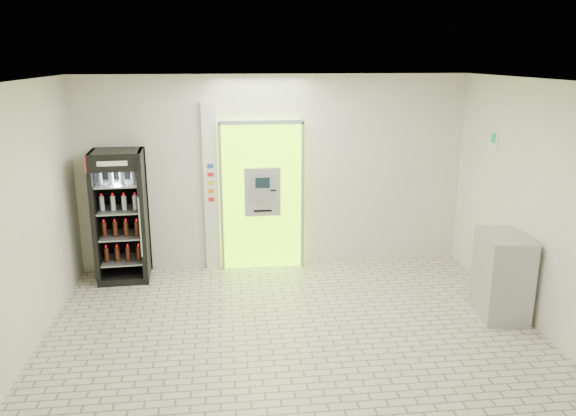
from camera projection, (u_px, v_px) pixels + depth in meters
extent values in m
plane|color=beige|center=(294.00, 338.00, 6.71)|extent=(6.00, 6.00, 0.00)
plane|color=silver|center=(274.00, 173.00, 8.71)|extent=(6.00, 0.00, 6.00)
plane|color=silver|center=(340.00, 316.00, 3.92)|extent=(6.00, 0.00, 6.00)
plane|color=silver|center=(16.00, 226.00, 5.98)|extent=(0.00, 5.00, 5.00)
plane|color=silver|center=(545.00, 209.00, 6.65)|extent=(0.00, 5.00, 5.00)
plane|color=white|center=(295.00, 81.00, 5.92)|extent=(6.00, 6.00, 0.00)
cube|color=#9EFF04|center=(262.00, 196.00, 8.71)|extent=(1.20, 0.12, 2.30)
cube|color=gray|center=(261.00, 122.00, 8.35)|extent=(1.28, 0.04, 0.06)
cube|color=gray|center=(221.00, 198.00, 8.58)|extent=(0.04, 0.04, 2.30)
cube|color=gray|center=(303.00, 196.00, 8.72)|extent=(0.04, 0.04, 2.30)
cube|color=black|center=(269.00, 237.00, 8.84)|extent=(0.62, 0.01, 0.67)
cube|color=black|center=(239.00, 144.00, 8.41)|extent=(0.22, 0.01, 0.18)
cube|color=#A3A5AA|center=(262.00, 192.00, 8.58)|extent=(0.55, 0.12, 0.75)
cube|color=black|center=(263.00, 183.00, 8.48)|extent=(0.22, 0.01, 0.16)
cube|color=gray|center=(263.00, 201.00, 8.55)|extent=(0.16, 0.01, 0.12)
cube|color=black|center=(273.00, 190.00, 8.53)|extent=(0.09, 0.01, 0.02)
cube|color=black|center=(263.00, 211.00, 8.60)|extent=(0.28, 0.01, 0.03)
cube|color=silver|center=(211.00, 188.00, 8.61)|extent=(0.22, 0.10, 2.60)
cube|color=#193FB2|center=(210.00, 166.00, 8.46)|extent=(0.09, 0.01, 0.06)
cube|color=red|center=(210.00, 174.00, 8.50)|extent=(0.09, 0.01, 0.06)
cube|color=yellow|center=(211.00, 183.00, 8.53)|extent=(0.09, 0.01, 0.06)
cube|color=orange|center=(211.00, 191.00, 8.56)|extent=(0.09, 0.01, 0.06)
cube|color=red|center=(211.00, 199.00, 8.60)|extent=(0.09, 0.01, 0.06)
cube|color=black|center=(121.00, 216.00, 8.26)|extent=(0.77, 0.70, 1.95)
cube|color=black|center=(124.00, 211.00, 8.56)|extent=(0.73, 0.09, 1.95)
cube|color=red|center=(112.00, 164.00, 7.73)|extent=(0.72, 0.05, 0.23)
cube|color=white|center=(112.00, 164.00, 7.72)|extent=(0.41, 0.03, 0.07)
cube|color=black|center=(126.00, 275.00, 8.51)|extent=(0.77, 0.70, 0.10)
cylinder|color=gray|center=(140.00, 227.00, 7.98)|extent=(0.03, 0.03, 0.88)
cube|color=gray|center=(125.00, 260.00, 8.44)|extent=(0.64, 0.60, 0.02)
cube|color=gray|center=(122.00, 235.00, 8.34)|extent=(0.64, 0.60, 0.02)
cube|color=gray|center=(120.00, 210.00, 8.24)|extent=(0.64, 0.60, 0.02)
cube|color=gray|center=(118.00, 184.00, 8.14)|extent=(0.64, 0.60, 0.02)
cube|color=#A3A5AA|center=(502.00, 275.00, 7.17)|extent=(0.66, 0.89, 1.09)
cube|color=gray|center=(482.00, 272.00, 7.13)|extent=(0.12, 0.79, 0.01)
cube|color=white|center=(494.00, 140.00, 7.83)|extent=(0.02, 0.22, 0.26)
cube|color=#0C8542|center=(493.00, 138.00, 7.82)|extent=(0.00, 0.14, 0.14)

